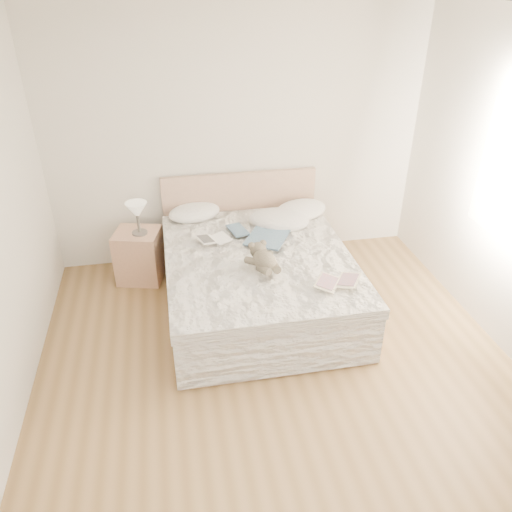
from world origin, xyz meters
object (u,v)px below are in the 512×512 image
bed (257,276)px  table_lamp (137,212)px  childrens_book (338,282)px  teddy_bear (265,267)px  nightstand (139,256)px  photo_book (213,239)px

bed → table_lamp: (-1.10, 0.63, 0.50)m
childrens_book → teddy_bear: 0.65m
bed → table_lamp: bed is taller
childrens_book → nightstand: bearing=174.7°
photo_book → childrens_book: same height
bed → childrens_book: size_ratio=5.75×
bed → teddy_bear: (-0.01, -0.40, 0.34)m
childrens_book → teddy_bear: size_ratio=1.05×
teddy_bear → childrens_book: bearing=-44.9°
table_lamp → childrens_book: (1.66, -1.35, -0.18)m
nightstand → photo_book: (0.75, -0.44, 0.35)m
table_lamp → photo_book: 0.84m
bed → nightstand: bed is taller
nightstand → table_lamp: bearing=-44.6°
childrens_book → teddy_bear: (-0.57, 0.32, 0.02)m
photo_book → table_lamp: bearing=130.3°
nightstand → teddy_bear: size_ratio=1.58×
nightstand → photo_book: bearing=-30.1°
photo_book → teddy_bear: teddy_bear is taller
bed → teddy_bear: size_ratio=6.06×
photo_book → teddy_bear: bearing=-79.4°
photo_book → teddy_bear: 0.74m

